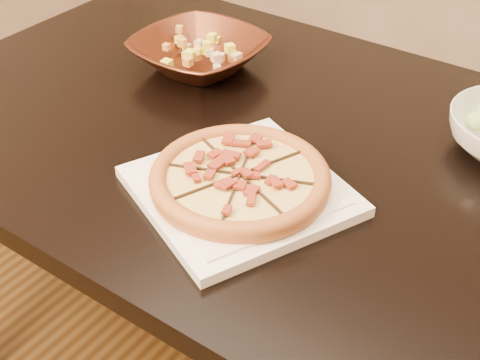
% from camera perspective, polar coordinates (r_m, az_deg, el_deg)
% --- Properties ---
extents(dining_table, '(1.35, 0.87, 0.75)m').
position_cam_1_polar(dining_table, '(1.23, 1.87, 0.12)').
color(dining_table, black).
rests_on(dining_table, floor).
extents(plate, '(0.38, 0.38, 0.02)m').
position_cam_1_polar(plate, '(1.01, 0.00, -0.88)').
color(plate, white).
rests_on(plate, dining_table).
extents(pizza, '(0.27, 0.27, 0.03)m').
position_cam_1_polar(pizza, '(1.00, -0.00, 0.18)').
color(pizza, '#A8703B').
rests_on(pizza, plate).
extents(bronze_bowl, '(0.27, 0.27, 0.06)m').
position_cam_1_polar(bronze_bowl, '(1.37, -3.50, 10.75)').
color(bronze_bowl, '#5C2C1B').
rests_on(bronze_bowl, dining_table).
extents(mixed_dish, '(0.11, 0.12, 0.03)m').
position_cam_1_polar(mixed_dish, '(1.35, -3.63, 12.48)').
color(mixed_dish, '#CEB98C').
rests_on(mixed_dish, bronze_bowl).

